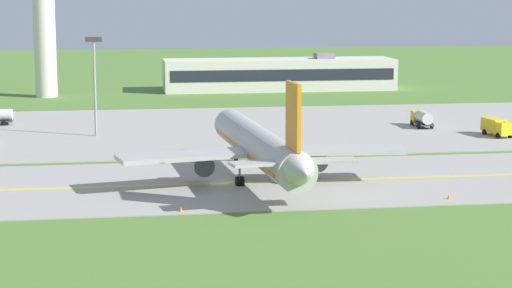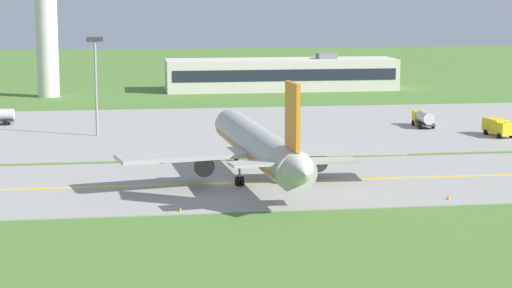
% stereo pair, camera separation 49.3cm
% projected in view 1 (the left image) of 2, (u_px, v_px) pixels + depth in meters
% --- Properties ---
extents(ground_plane, '(500.00, 500.00, 0.00)m').
position_uv_depth(ground_plane, '(219.00, 184.00, 104.60)').
color(ground_plane, '#517A33').
extents(taxiway_strip, '(240.00, 28.00, 0.10)m').
position_uv_depth(taxiway_strip, '(219.00, 184.00, 104.59)').
color(taxiway_strip, '#9E9B93').
rests_on(taxiway_strip, ground).
extents(apron_pad, '(140.00, 52.00, 0.10)m').
position_uv_depth(apron_pad, '(253.00, 128.00, 147.04)').
color(apron_pad, '#9E9B93').
rests_on(apron_pad, ground).
extents(taxiway_centreline, '(220.00, 0.60, 0.01)m').
position_uv_depth(taxiway_centreline, '(219.00, 183.00, 104.58)').
color(taxiway_centreline, yellow).
rests_on(taxiway_centreline, taxiway_strip).
extents(airplane_lead, '(32.44, 39.66, 12.70)m').
position_uv_depth(airplane_lead, '(260.00, 146.00, 104.85)').
color(airplane_lead, '#ADADA8').
rests_on(airplane_lead, ground).
extents(service_truck_baggage, '(2.93, 6.21, 2.60)m').
position_uv_depth(service_truck_baggage, '(497.00, 126.00, 138.53)').
color(service_truck_baggage, yellow).
rests_on(service_truck_baggage, ground).
extents(service_truck_fuel, '(2.44, 6.04, 2.65)m').
position_uv_depth(service_truck_fuel, '(422.00, 118.00, 147.71)').
color(service_truck_fuel, yellow).
rests_on(service_truck_fuel, ground).
extents(terminal_building, '(50.06, 11.59, 7.92)m').
position_uv_depth(terminal_building, '(279.00, 74.00, 203.84)').
color(terminal_building, beige).
rests_on(terminal_building, ground).
extents(control_tower, '(7.60, 7.60, 29.06)m').
position_uv_depth(control_tower, '(44.00, 11.00, 187.91)').
color(control_tower, silver).
rests_on(control_tower, ground).
extents(apron_light_mast, '(2.40, 0.50, 14.70)m').
position_uv_depth(apron_light_mast, '(94.00, 74.00, 137.40)').
color(apron_light_mast, gray).
rests_on(apron_light_mast, ground).
extents(traffic_cone_near_edge, '(0.44, 0.44, 0.60)m').
position_uv_depth(traffic_cone_near_edge, '(449.00, 197.00, 96.63)').
color(traffic_cone_near_edge, orange).
rests_on(traffic_cone_near_edge, ground).
extents(traffic_cone_mid_edge, '(0.44, 0.44, 0.60)m').
position_uv_depth(traffic_cone_mid_edge, '(330.00, 159.00, 118.44)').
color(traffic_cone_mid_edge, orange).
rests_on(traffic_cone_mid_edge, ground).
extents(traffic_cone_far_edge, '(0.44, 0.44, 0.60)m').
position_uv_depth(traffic_cone_far_edge, '(181.00, 210.00, 91.16)').
color(traffic_cone_far_edge, orange).
rests_on(traffic_cone_far_edge, ground).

